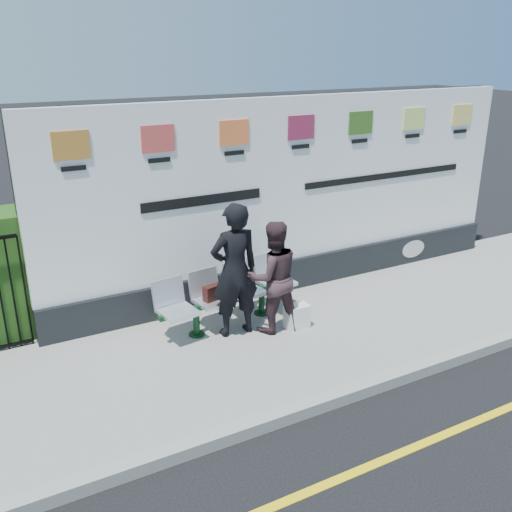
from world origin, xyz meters
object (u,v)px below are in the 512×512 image
at_px(bench, 230,309).
at_px(woman_right, 273,277).
at_px(billboard, 296,208).
at_px(woman_left, 235,270).

height_order(bench, woman_right, woman_right).
bearing_deg(billboard, woman_left, -147.61).
relative_size(bench, woman_right, 1.34).
distance_m(woman_left, woman_right, 0.54).
bearing_deg(woman_left, billboard, -145.93).
bearing_deg(bench, billboard, 17.88).
xyz_separation_m(woman_left, woman_right, (0.50, -0.15, -0.14)).
bearing_deg(woman_left, woman_right, 164.69).
height_order(woman_left, woman_right, woman_left).
height_order(billboard, bench, billboard).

